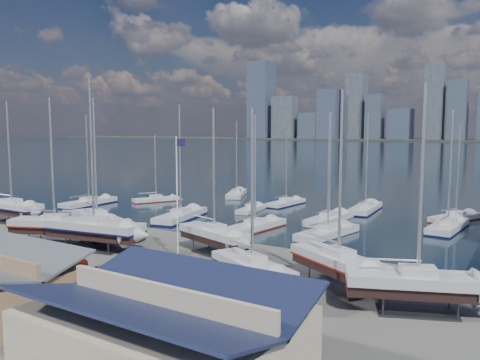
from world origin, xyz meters
The scene contains 28 objects.
ground centered at (0.00, -10.00, 0.00)m, with size 1400.00×1400.00×0.00m, color #605E59.
water centered at (0.00, 300.00, -0.15)m, with size 1400.00×600.00×0.40m, color #1B3040.
shed_blue centered at (16.00, -26.00, 2.42)m, with size 13.65×9.45×4.71m.
sailboat_cradle_0 centered at (-27.03, -7.30, 2.07)m, with size 9.93×2.95×15.97m.
sailboat_cradle_1 centered at (-12.19, -11.67, 2.05)m, with size 9.97×6.17×15.65m.
sailboat_cradle_2 centered at (-10.54, -7.31, 2.07)m, with size 10.02×5.98×15.83m.
sailboat_cradle_3 centered at (-6.69, -11.01, 2.14)m, with size 11.18×4.71×17.39m.
sailboat_cradle_4 centered at (4.86, -6.04, 1.99)m, with size 9.05×4.91×14.37m.
sailboat_cradle_5 centered at (13.74, -13.69, 1.96)m, with size 8.59×5.80×13.77m.
sailboat_cradle_6 centered at (18.80, -9.14, 2.03)m, with size 9.43×6.95×15.21m.
sailboat_cradle_7 centered at (25.00, -11.01, 2.04)m, with size 9.57×5.96×15.21m.
sailboat_moored_0 centered at (-30.13, 7.91, 0.31)m, with size 3.65×10.51×15.44m.
sailboat_moored_1 centered at (-23.57, 16.77, 0.31)m, with size 5.79×8.14×12.01m.
sailboat_moored_2 centered at (-15.36, 29.70, 0.32)m, with size 6.50×9.96×14.66m.
sailboat_moored_3 centered at (-9.67, 6.48, 0.31)m, with size 5.33×11.43×16.49m.
sailboat_moored_4 centered at (-4.65, 17.09, 0.33)m, with size 3.17×7.75×11.37m.
sailboat_moored_5 centered at (-2.81, 25.14, 0.31)m, with size 3.22×8.87×12.97m.
sailboat_moored_6 centered at (2.58, 5.81, 0.31)m, with size 3.84×10.17×14.84m.
sailboat_moored_7 centered at (8.46, 15.35, 0.32)m, with size 3.35×10.28×15.33m.
sailboat_moored_8 centered at (10.01, 26.23, 0.31)m, with size 3.52×10.49×15.45m.
sailboat_moored_9 centered at (11.44, 7.26, 0.32)m, with size 4.52×10.16×14.82m.
sailboat_moored_10 centered at (22.65, 18.33, 0.31)m, with size 3.77×10.48×15.35m.
sailboat_moored_11 centered at (22.62, 25.55, 0.31)m, with size 6.07×9.55×13.88m.
car_a centered at (-6.16, -18.19, 0.73)m, with size 1.73×4.31×1.47m, color gray.
car_b centered at (-3.65, -18.33, 0.66)m, with size 1.40×4.02×1.32m, color gray.
car_c centered at (-2.79, -18.47, 0.69)m, with size 2.28×4.95×1.38m, color gray.
car_d centered at (2.74, -18.35, 0.78)m, with size 2.20×5.40×1.57m, color gray.
flagpole centered at (3.21, -9.54, 6.70)m, with size 1.03×0.12×11.68m.
Camera 1 is at (31.07, -42.93, 12.16)m, focal length 35.00 mm.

